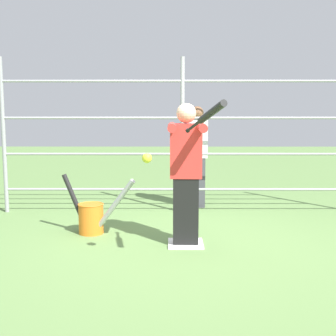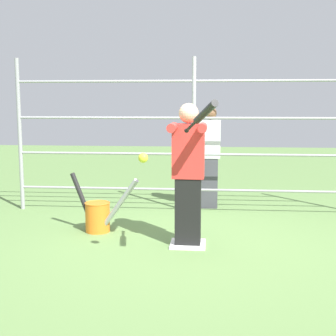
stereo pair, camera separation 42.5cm
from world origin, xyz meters
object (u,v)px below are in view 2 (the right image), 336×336
(batter, at_px, (188,170))
(baseball_bat_swinging, at_px, (203,115))
(bat_bucket, at_px, (98,215))
(bystander_behind_fence, at_px, (210,156))
(softball_in_flight, at_px, (143,158))

(batter, relative_size, baseball_bat_swinging, 1.99)
(bat_bucket, height_order, bystander_behind_fence, bystander_behind_fence)
(batter, distance_m, bat_bucket, 1.40)
(batter, relative_size, bat_bucket, 1.65)
(batter, distance_m, bystander_behind_fence, 1.98)
(baseball_bat_swinging, distance_m, bystander_behind_fence, 2.93)
(baseball_bat_swinging, bearing_deg, bat_bucket, -45.60)
(baseball_bat_swinging, bearing_deg, softball_in_flight, -16.18)
(bat_bucket, bearing_deg, baseball_bat_swinging, 134.40)
(softball_in_flight, distance_m, bystander_behind_fence, 2.77)
(batter, xyz_separation_m, baseball_bat_swinging, (-0.17, 0.88, 0.63))
(batter, distance_m, baseball_bat_swinging, 1.10)
(baseball_bat_swinging, xyz_separation_m, bystander_behind_fence, (-0.06, -2.85, -0.69))
(bat_bucket, xyz_separation_m, bystander_behind_fence, (-1.38, -1.50, 0.59))
(batter, relative_size, softball_in_flight, 16.75)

